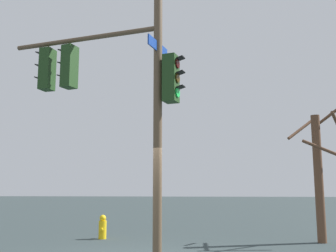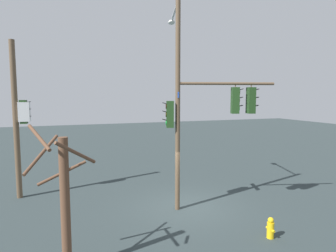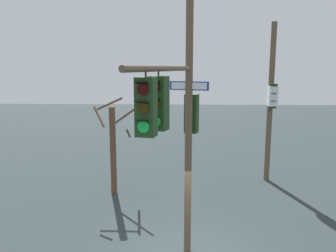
{
  "view_description": "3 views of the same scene",
  "coord_description": "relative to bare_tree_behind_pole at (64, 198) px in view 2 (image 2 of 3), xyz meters",
  "views": [
    {
      "loc": [
        -8.42,
        -1.17,
        1.72
      ],
      "look_at": [
        0.25,
        -0.64,
        3.03
      ],
      "focal_mm": 40.29,
      "sensor_mm": 36.0,
      "label": 1
    },
    {
      "loc": [
        11.17,
        -4.97,
        4.83
      ],
      "look_at": [
        0.28,
        -0.94,
        3.63
      ],
      "focal_mm": 31.03,
      "sensor_mm": 36.0,
      "label": 2
    },
    {
      "loc": [
        0.23,
        8.63,
        5.37
      ],
      "look_at": [
        0.62,
        -0.97,
        3.68
      ],
      "focal_mm": 35.53,
      "sensor_mm": 36.0,
      "label": 3
    }
  ],
  "objects": [
    {
      "name": "secondary_pole_assembly",
      "position": [
        -7.0,
        -1.83,
        1.76
      ],
      "size": [
        0.41,
        0.8,
        7.39
      ],
      "rotation": [
        0.0,
        0.0,
        1.54
      ],
      "color": "brown",
      "rests_on": "ground"
    },
    {
      "name": "main_signal_pole_assembly",
      "position": [
        -3.02,
        5.47,
        2.78
      ],
      "size": [
        4.39,
        4.57,
        8.98
      ],
      "rotation": [
        0.0,
        0.0,
        1.29
      ],
      "color": "brown",
      "rests_on": "ground"
    },
    {
      "name": "fire_hydrant_fallback",
      "position": [
        0.4,
        6.58,
        -1.75
      ],
      "size": [
        0.38,
        0.24,
        0.73
      ],
      "color": "yellow",
      "rests_on": "ground"
    },
    {
      "name": "bare_tree_behind_pole",
      "position": [
        0.0,
        0.0,
        0.0
      ],
      "size": [
        1.84,
        1.82,
        4.1
      ],
      "color": "brown",
      "rests_on": "ground"
    },
    {
      "name": "ground_plane",
      "position": [
        -3.1,
        4.99,
        -2.09
      ],
      "size": [
        80.0,
        80.0,
        0.0
      ],
      "primitive_type": "plane",
      "color": "#2C3738"
    }
  ]
}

